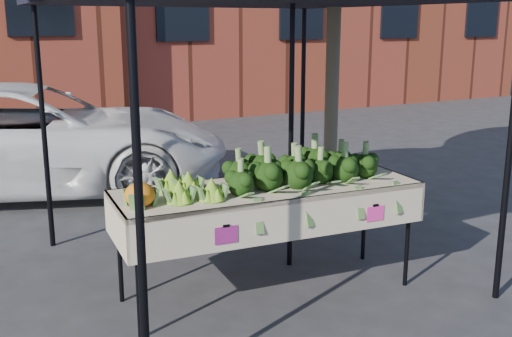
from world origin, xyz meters
name	(u,v)px	position (x,y,z in m)	size (l,w,h in m)	color
ground	(287,282)	(0.00, 0.00, 0.00)	(90.00, 90.00, 0.00)	#2A2A2C
table	(268,241)	(-0.24, -0.10, 0.45)	(2.46, 1.00, 0.90)	beige
canopy	(251,117)	(-0.13, 0.41, 1.37)	(3.16, 3.16, 2.74)	black
broccoli_heap	(297,164)	(0.03, -0.08, 1.04)	(1.39, 0.59, 0.29)	black
romanesco_cluster	(187,182)	(-0.91, -0.07, 1.01)	(0.45, 0.59, 0.22)	#82C034
cauliflower_pair	(140,193)	(-1.29, -0.15, 1.00)	(0.22, 0.22, 0.20)	orange
street_tree	(334,30)	(1.21, 1.12, 2.07)	(2.10, 2.10, 4.14)	#1E4C14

